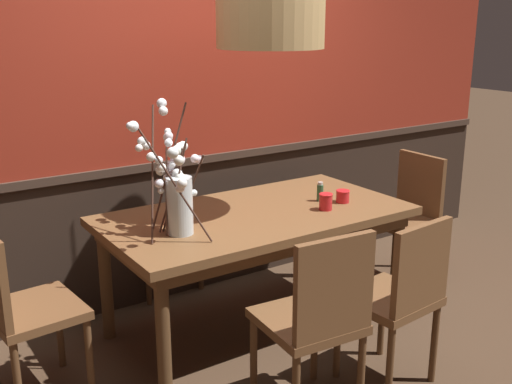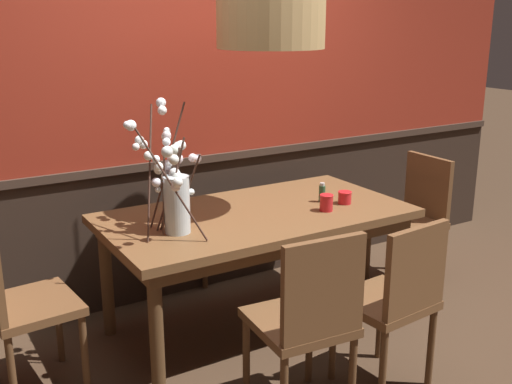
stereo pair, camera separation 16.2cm
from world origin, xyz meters
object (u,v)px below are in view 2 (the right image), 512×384
at_px(chair_head_east_end, 414,213).
at_px(condiment_bottle, 322,193).
at_px(chair_far_side_left, 161,212).
at_px(candle_holder_nearer_center, 326,203).
at_px(vase_with_blossoms, 173,187).
at_px(pendant_lamp, 271,20).
at_px(chair_near_side_left, 307,317).
at_px(candle_holder_nearer_edge, 345,197).
at_px(chair_head_west_end, 16,298).
at_px(chair_near_side_right, 395,296).
at_px(dining_table, 256,225).

xyz_separation_m(chair_head_east_end, condiment_bottle, (-0.84, -0.05, 0.28)).
xyz_separation_m(chair_far_side_left, candle_holder_nearer_center, (0.58, -1.08, 0.26)).
bearing_deg(vase_with_blossoms, pendant_lamp, 4.99).
height_order(chair_near_side_left, candle_holder_nearer_center, chair_near_side_left).
height_order(candle_holder_nearer_center, candle_holder_nearer_edge, candle_holder_nearer_center).
xyz_separation_m(chair_head_east_end, pendant_lamp, (-1.20, -0.02, 1.29)).
bearing_deg(chair_far_side_left, candle_holder_nearer_center, -61.52).
height_order(chair_near_side_left, chair_head_west_end, chair_near_side_left).
relative_size(chair_head_west_end, candle_holder_nearer_center, 9.28).
relative_size(chair_near_side_right, candle_holder_nearer_center, 9.18).
relative_size(dining_table, chair_head_east_end, 1.95).
bearing_deg(pendant_lamp, chair_far_side_left, 109.22).
bearing_deg(candle_holder_nearer_center, dining_table, 151.78).
height_order(vase_with_blossoms, condiment_bottle, vase_with_blossoms).
height_order(candle_holder_nearer_edge, pendant_lamp, pendant_lamp).
xyz_separation_m(chair_near_side_right, pendant_lamp, (-0.16, 0.89, 1.29)).
distance_m(chair_head_west_end, vase_with_blossoms, 0.92).
bearing_deg(chair_head_east_end, chair_near_side_left, -150.14).
height_order(chair_near_side_right, pendant_lamp, pendant_lamp).
bearing_deg(chair_far_side_left, chair_head_west_end, -141.81).
relative_size(chair_head_east_end, vase_with_blossoms, 1.33).
height_order(dining_table, chair_head_west_end, chair_head_west_end).
bearing_deg(chair_head_east_end, condiment_bottle, -176.87).
xyz_separation_m(chair_near_side_left, chair_far_side_left, (0.04, 1.76, -0.00)).
bearing_deg(candle_holder_nearer_edge, chair_head_east_end, 11.07).
distance_m(dining_table, chair_far_side_left, 0.92).
bearing_deg(condiment_bottle, pendant_lamp, 176.01).
bearing_deg(vase_with_blossoms, chair_near_side_left, -71.47).
bearing_deg(chair_head_west_end, candle_holder_nearer_edge, -4.58).
relative_size(dining_table, vase_with_blossoms, 2.60).
distance_m(chair_head_east_end, chair_near_side_right, 1.38).
distance_m(chair_near_side_right, chair_head_west_end, 1.82).
height_order(chair_far_side_left, candle_holder_nearer_center, chair_far_side_left).
height_order(chair_far_side_left, vase_with_blossoms, vase_with_blossoms).
relative_size(chair_far_side_left, condiment_bottle, 7.83).
xyz_separation_m(dining_table, chair_near_side_right, (0.25, -0.90, -0.14)).
height_order(chair_head_west_end, pendant_lamp, pendant_lamp).
bearing_deg(vase_with_blossoms, condiment_bottle, 1.71).
bearing_deg(condiment_bottle, vase_with_blossoms, -178.29).
relative_size(chair_near_side_right, vase_with_blossoms, 1.33).
distance_m(dining_table, candle_holder_nearer_edge, 0.57).
distance_m(chair_head_east_end, candle_holder_nearer_center, 0.99).
distance_m(candle_holder_nearer_edge, condiment_bottle, 0.14).
distance_m(chair_head_east_end, vase_with_blossoms, 1.88).
height_order(chair_head_west_end, candle_holder_nearer_center, chair_head_west_end).
distance_m(chair_near_side_left, chair_near_side_right, 0.51).
xyz_separation_m(candle_holder_nearer_edge, condiment_bottle, (-0.09, 0.10, 0.02)).
bearing_deg(candle_holder_nearer_center, candle_holder_nearer_edge, 17.27).
bearing_deg(condiment_bottle, chair_far_side_left, 126.13).
distance_m(chair_head_east_end, chair_head_west_end, 2.62).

